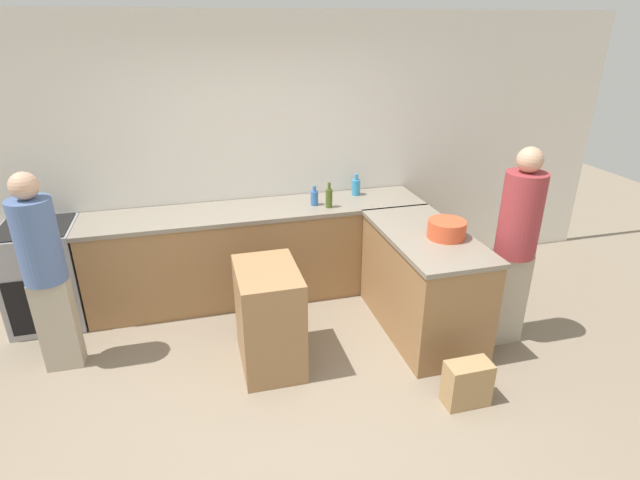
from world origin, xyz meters
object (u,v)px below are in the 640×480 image
object	(u,v)px
mixing_bowl	(447,229)
island_table	(269,318)
person_by_range	(44,267)
olive_oil_bottle	(329,198)
water_bottle_blue	(314,197)
dish_soap_bottle	(356,187)
range_oven	(45,275)
paper_bag	(467,383)
person_at_peninsula	(516,242)

from	to	relation	value
mixing_bowl	island_table	bearing A→B (deg)	-178.07
person_by_range	olive_oil_bottle	bearing A→B (deg)	14.21
mixing_bowl	water_bottle_blue	size ratio (longest dim) A/B	1.63
olive_oil_bottle	dish_soap_bottle	bearing A→B (deg)	38.11
range_oven	dish_soap_bottle	distance (m)	3.07
island_table	mixing_bowl	xyz separation A→B (m)	(1.52, 0.05, 0.58)
dish_soap_bottle	paper_bag	bearing A→B (deg)	-86.11
olive_oil_bottle	mixing_bowl	bearing A→B (deg)	-52.36
olive_oil_bottle	paper_bag	world-z (taller)	olive_oil_bottle
range_oven	person_at_peninsula	size ratio (longest dim) A/B	0.55
island_table	dish_soap_bottle	xyz separation A→B (m)	(1.16, 1.31, 0.59)
dish_soap_bottle	paper_bag	size ratio (longest dim) A/B	0.64
olive_oil_bottle	water_bottle_blue	world-z (taller)	olive_oil_bottle
dish_soap_bottle	paper_bag	distance (m)	2.32
range_oven	paper_bag	size ratio (longest dim) A/B	2.73
olive_oil_bottle	person_by_range	xyz separation A→B (m)	(-2.41, -0.61, -0.14)
person_at_peninsula	olive_oil_bottle	bearing A→B (deg)	135.87
person_by_range	range_oven	bearing A→B (deg)	107.09
dish_soap_bottle	person_at_peninsula	size ratio (longest dim) A/B	0.13
island_table	water_bottle_blue	bearing A→B (deg)	59.31
mixing_bowl	paper_bag	distance (m)	1.25
range_oven	olive_oil_bottle	distance (m)	2.70
person_by_range	paper_bag	bearing A→B (deg)	-23.12
person_at_peninsula	mixing_bowl	bearing A→B (deg)	153.97
dish_soap_bottle	person_at_peninsula	world-z (taller)	person_at_peninsula
range_oven	water_bottle_blue	distance (m)	2.58
dish_soap_bottle	mixing_bowl	bearing A→B (deg)	-73.74
island_table	person_by_range	xyz separation A→B (m)	(-1.62, 0.40, 0.46)
range_oven	mixing_bowl	size ratio (longest dim) A/B	2.98
paper_bag	mixing_bowl	bearing A→B (deg)	76.24
island_table	water_bottle_blue	world-z (taller)	water_bottle_blue
range_oven	island_table	world-z (taller)	range_oven
dish_soap_bottle	paper_bag	xyz separation A→B (m)	(0.15, -2.15, -0.85)
water_bottle_blue	paper_bag	distance (m)	2.23
mixing_bowl	paper_bag	xyz separation A→B (m)	(-0.22, -0.90, -0.84)
paper_bag	person_at_peninsula	bearing A→B (deg)	42.05
person_at_peninsula	paper_bag	distance (m)	1.24
olive_oil_bottle	person_at_peninsula	xyz separation A→B (m)	(1.24, -1.21, -0.09)
island_table	olive_oil_bottle	world-z (taller)	olive_oil_bottle
mixing_bowl	water_bottle_blue	world-z (taller)	water_bottle_blue
olive_oil_bottle	person_at_peninsula	bearing A→B (deg)	-44.13
olive_oil_bottle	person_at_peninsula	size ratio (longest dim) A/B	0.15
island_table	water_bottle_blue	size ratio (longest dim) A/B	4.39
mixing_bowl	person_by_range	bearing A→B (deg)	173.61
dish_soap_bottle	olive_oil_bottle	xyz separation A→B (m)	(-0.38, -0.29, 0.01)
person_at_peninsula	paper_bag	world-z (taller)	person_at_peninsula
range_oven	mixing_bowl	xyz separation A→B (m)	(3.38, -1.11, 0.54)
water_bottle_blue	person_at_peninsula	distance (m)	1.89
dish_soap_bottle	person_at_peninsula	xyz separation A→B (m)	(0.87, -1.50, -0.08)
island_table	mixing_bowl	distance (m)	1.63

